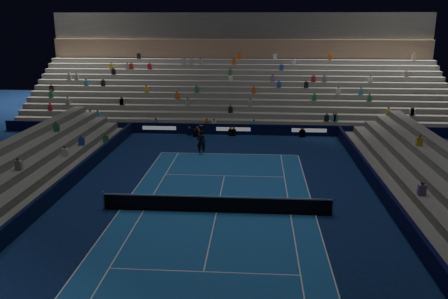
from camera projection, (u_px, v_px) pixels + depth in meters
The scene contains 9 objects.
ground at pixel (216, 213), 26.17m from camera, with size 90.00×90.00×0.00m, color #0C1D48.
court_surface at pixel (216, 213), 26.17m from camera, with size 10.97×23.77×0.01m, color #1C579B.
sponsor_barrier_far at pixel (233, 129), 43.82m from camera, with size 44.00×0.25×1.00m, color black.
sponsor_barrier_east at pixel (395, 209), 25.38m from camera, with size 0.25×37.00×1.00m, color black.
sponsor_barrier_west at pixel (47, 200), 26.70m from camera, with size 0.25×37.00×1.00m, color black.
grandstand_main at pixel (238, 85), 52.08m from camera, with size 44.00×15.20×11.20m.
tennis_net at pixel (216, 204), 26.03m from camera, with size 12.90×0.10×1.10m.
tennis_player at pixel (201, 142), 37.32m from camera, with size 0.71×0.47×1.96m, color black.
broadcast_camera at pixel (196, 133), 43.14m from camera, with size 0.58×1.01×0.67m.
Camera 1 is at (2.14, -24.18, 10.40)m, focal length 37.61 mm.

